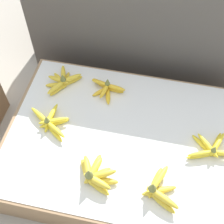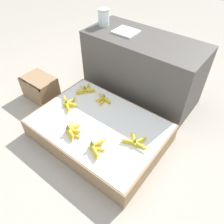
{
  "view_description": "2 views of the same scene",
  "coord_description": "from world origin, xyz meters",
  "px_view_note": "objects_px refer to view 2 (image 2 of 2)",
  "views": [
    {
      "loc": [
        0.09,
        -0.77,
        1.53
      ],
      "look_at": [
        -0.1,
        0.08,
        0.29
      ],
      "focal_mm": 50.0,
      "sensor_mm": 36.0,
      "label": 1
    },
    {
      "loc": [
        0.95,
        -1.02,
        1.68
      ],
      "look_at": [
        0.12,
        0.05,
        0.38
      ],
      "focal_mm": 35.0,
      "sensor_mm": 36.0,
      "label": 2
    }
  ],
  "objects_px": {
    "wooden_crate": "(40,88)",
    "banana_bunch_middle_right": "(135,141)",
    "banana_bunch_back_midleft": "(103,99)",
    "foam_tray_white": "(126,32)",
    "banana_bunch_front_midright": "(96,147)",
    "banana_bunch_middle_left": "(68,104)",
    "banana_bunch_back_left": "(85,90)",
    "banana_bunch_front_midleft": "(72,130)",
    "glass_jar": "(104,17)"
  },
  "relations": [
    {
      "from": "banana_bunch_front_midright",
      "to": "banana_bunch_back_midleft",
      "type": "height_order",
      "value": "banana_bunch_front_midright"
    },
    {
      "from": "banana_bunch_front_midleft",
      "to": "glass_jar",
      "type": "xyz_separation_m",
      "value": [
        -0.48,
        1.05,
        0.55
      ]
    },
    {
      "from": "banana_bunch_front_midright",
      "to": "banana_bunch_middle_right",
      "type": "xyz_separation_m",
      "value": [
        0.22,
        0.25,
        -0.01
      ]
    },
    {
      "from": "banana_bunch_front_midright",
      "to": "foam_tray_white",
      "type": "bearing_deg",
      "value": 113.86
    },
    {
      "from": "wooden_crate",
      "to": "banana_bunch_middle_right",
      "type": "bearing_deg",
      "value": -2.31
    },
    {
      "from": "wooden_crate",
      "to": "banana_bunch_middle_left",
      "type": "xyz_separation_m",
      "value": [
        0.55,
        -0.07,
        0.1
      ]
    },
    {
      "from": "foam_tray_white",
      "to": "banana_bunch_middle_right",
      "type": "bearing_deg",
      "value": -49.53
    },
    {
      "from": "banana_bunch_back_left",
      "to": "foam_tray_white",
      "type": "bearing_deg",
      "value": 77.3
    },
    {
      "from": "foam_tray_white",
      "to": "banana_bunch_back_left",
      "type": "bearing_deg",
      "value": -102.7
    },
    {
      "from": "banana_bunch_back_left",
      "to": "glass_jar",
      "type": "bearing_deg",
      "value": 107.71
    },
    {
      "from": "banana_bunch_front_midright",
      "to": "banana_bunch_middle_left",
      "type": "bearing_deg",
      "value": 157.28
    },
    {
      "from": "wooden_crate",
      "to": "banana_bunch_back_left",
      "type": "relative_size",
      "value": 1.64
    },
    {
      "from": "banana_bunch_front_midleft",
      "to": "banana_bunch_back_left",
      "type": "height_order",
      "value": "banana_bunch_front_midleft"
    },
    {
      "from": "wooden_crate",
      "to": "banana_bunch_middle_left",
      "type": "height_order",
      "value": "banana_bunch_middle_left"
    },
    {
      "from": "wooden_crate",
      "to": "banana_bunch_back_midleft",
      "type": "bearing_deg",
      "value": 14.83
    },
    {
      "from": "banana_bunch_middle_left",
      "to": "banana_bunch_back_midleft",
      "type": "distance_m",
      "value": 0.35
    },
    {
      "from": "banana_bunch_middle_left",
      "to": "banana_bunch_front_midleft",
      "type": "bearing_deg",
      "value": -38.71
    },
    {
      "from": "banana_bunch_middle_right",
      "to": "banana_bunch_back_left",
      "type": "xyz_separation_m",
      "value": [
        -0.81,
        0.26,
        0.0
      ]
    },
    {
      "from": "banana_bunch_front_midright",
      "to": "foam_tray_white",
      "type": "height_order",
      "value": "foam_tray_white"
    },
    {
      "from": "wooden_crate",
      "to": "banana_bunch_back_left",
      "type": "xyz_separation_m",
      "value": [
        0.53,
        0.2,
        0.1
      ]
    },
    {
      "from": "banana_bunch_middle_left",
      "to": "banana_bunch_back_midleft",
      "type": "bearing_deg",
      "value": 49.83
    },
    {
      "from": "glass_jar",
      "to": "banana_bunch_back_midleft",
      "type": "bearing_deg",
      "value": -52.48
    },
    {
      "from": "banana_bunch_back_midleft",
      "to": "foam_tray_white",
      "type": "xyz_separation_m",
      "value": [
        -0.12,
        0.55,
        0.48
      ]
    },
    {
      "from": "wooden_crate",
      "to": "foam_tray_white",
      "type": "distance_m",
      "value": 1.15
    },
    {
      "from": "banana_bunch_middle_right",
      "to": "banana_bunch_back_left",
      "type": "height_order",
      "value": "banana_bunch_back_left"
    },
    {
      "from": "banana_bunch_front_midleft",
      "to": "banana_bunch_back_midleft",
      "type": "height_order",
      "value": "banana_bunch_front_midleft"
    },
    {
      "from": "banana_bunch_back_midleft",
      "to": "foam_tray_white",
      "type": "relative_size",
      "value": 0.83
    },
    {
      "from": "wooden_crate",
      "to": "banana_bunch_middle_right",
      "type": "xyz_separation_m",
      "value": [
        1.34,
        -0.05,
        0.1
      ]
    },
    {
      "from": "banana_bunch_front_midright",
      "to": "banana_bunch_back_left",
      "type": "distance_m",
      "value": 0.78
    },
    {
      "from": "banana_bunch_back_left",
      "to": "glass_jar",
      "type": "height_order",
      "value": "glass_jar"
    },
    {
      "from": "banana_bunch_middle_right",
      "to": "banana_bunch_back_midleft",
      "type": "distance_m",
      "value": 0.62
    },
    {
      "from": "banana_bunch_middle_left",
      "to": "foam_tray_white",
      "type": "distance_m",
      "value": 0.96
    },
    {
      "from": "banana_bunch_middle_right",
      "to": "banana_bunch_front_midright",
      "type": "bearing_deg",
      "value": -131.03
    },
    {
      "from": "banana_bunch_middle_right",
      "to": "glass_jar",
      "type": "distance_m",
      "value": 1.4
    },
    {
      "from": "banana_bunch_middle_right",
      "to": "banana_bunch_back_midleft",
      "type": "bearing_deg",
      "value": 155.4
    },
    {
      "from": "wooden_crate",
      "to": "banana_bunch_front_midright",
      "type": "bearing_deg",
      "value": -15.29
    },
    {
      "from": "wooden_crate",
      "to": "banana_bunch_front_midright",
      "type": "height_order",
      "value": "banana_bunch_front_midright"
    },
    {
      "from": "banana_bunch_middle_left",
      "to": "banana_bunch_back_midleft",
      "type": "height_order",
      "value": "banana_bunch_back_midleft"
    },
    {
      "from": "banana_bunch_front_midleft",
      "to": "banana_bunch_middle_right",
      "type": "distance_m",
      "value": 0.56
    },
    {
      "from": "banana_bunch_back_left",
      "to": "banana_bunch_front_midright",
      "type": "bearing_deg",
      "value": -40.58
    },
    {
      "from": "foam_tray_white",
      "to": "banana_bunch_back_midleft",
      "type": "bearing_deg",
      "value": -77.44
    },
    {
      "from": "banana_bunch_front_midright",
      "to": "banana_bunch_middle_left",
      "type": "relative_size",
      "value": 0.93
    },
    {
      "from": "wooden_crate",
      "to": "banana_bunch_middle_right",
      "type": "distance_m",
      "value": 1.35
    },
    {
      "from": "banana_bunch_middle_left",
      "to": "glass_jar",
      "type": "bearing_deg",
      "value": 103.33
    },
    {
      "from": "banana_bunch_back_left",
      "to": "foam_tray_white",
      "type": "xyz_separation_m",
      "value": [
        0.12,
        0.55,
        0.48
      ]
    },
    {
      "from": "banana_bunch_front_midleft",
      "to": "banana_bunch_back_midleft",
      "type": "bearing_deg",
      "value": 96.89
    },
    {
      "from": "banana_bunch_front_midleft",
      "to": "banana_bunch_back_midleft",
      "type": "relative_size",
      "value": 1.01
    },
    {
      "from": "banana_bunch_middle_left",
      "to": "banana_bunch_middle_right",
      "type": "relative_size",
      "value": 0.93
    },
    {
      "from": "banana_bunch_back_left",
      "to": "foam_tray_white",
      "type": "relative_size",
      "value": 0.92
    },
    {
      "from": "wooden_crate",
      "to": "banana_bunch_front_midleft",
      "type": "height_order",
      "value": "banana_bunch_front_midleft"
    }
  ]
}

